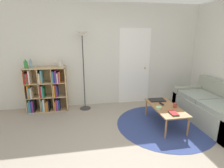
{
  "coord_description": "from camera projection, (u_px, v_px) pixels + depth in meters",
  "views": [
    {
      "loc": [
        -0.75,
        -2.06,
        1.8
      ],
      "look_at": [
        -0.15,
        1.33,
        0.85
      ],
      "focal_mm": 28.0,
      "sensor_mm": 36.0,
      "label": 1
    }
  ],
  "objects": [
    {
      "name": "bookshelf",
      "position": [
        45.0,
        90.0,
        4.26
      ],
      "size": [
        0.95,
        0.34,
        1.08
      ],
      "color": "tan",
      "rests_on": "ground_plane"
    },
    {
      "name": "remote",
      "position": [
        162.0,
        104.0,
        3.7
      ],
      "size": [
        0.05,
        0.14,
        0.02
      ],
      "color": "black",
      "rests_on": "coffee_table"
    },
    {
      "name": "couch",
      "position": [
        214.0,
        109.0,
        3.73
      ],
      "size": [
        0.84,
        1.73,
        0.84
      ],
      "color": "gray",
      "rests_on": "ground_plane"
    },
    {
      "name": "bottle_left",
      "position": [
        26.0,
        65.0,
        4.01
      ],
      "size": [
        0.08,
        0.08,
        0.2
      ],
      "color": "#2D8438",
      "rests_on": "bookshelf"
    },
    {
      "name": "cup",
      "position": [
        175.0,
        105.0,
        3.52
      ],
      "size": [
        0.07,
        0.07,
        0.09
      ],
      "color": "#A33D33",
      "rests_on": "coffee_table"
    },
    {
      "name": "coffee_table",
      "position": [
        165.0,
        108.0,
        3.58
      ],
      "size": [
        0.52,
        1.05,
        0.4
      ],
      "color": "#996B42",
      "rests_on": "ground_plane"
    },
    {
      "name": "floor_lamp",
      "position": [
        82.0,
        45.0,
        4.05
      ],
      "size": [
        0.32,
        0.32,
        1.9
      ],
      "color": "#333333",
      "rests_on": "ground_plane"
    },
    {
      "name": "book_stack_on_table",
      "position": [
        174.0,
        113.0,
        3.23
      ],
      "size": [
        0.13,
        0.22,
        0.03
      ],
      "color": "#196B38",
      "rests_on": "coffee_table"
    },
    {
      "name": "bottle_middle",
      "position": [
        31.0,
        64.0,
        4.03
      ],
      "size": [
        0.06,
        0.06,
        0.22
      ],
      "color": "#6B93A3",
      "rests_on": "bookshelf"
    },
    {
      "name": "rug",
      "position": [
        164.0,
        124.0,
        3.68
      ],
      "size": [
        1.97,
        1.97,
        0.01
      ],
      "color": "navy",
      "rests_on": "ground_plane"
    },
    {
      "name": "vase_on_shelf",
      "position": [
        60.0,
        64.0,
        4.16
      ],
      "size": [
        0.13,
        0.13,
        0.15
      ],
      "color": "#B7B2A8",
      "rests_on": "bookshelf"
    },
    {
      "name": "ground_plane",
      "position": [
        138.0,
        163.0,
        2.56
      ],
      "size": [
        14.0,
        14.0,
        0.0
      ],
      "primitive_type": "plane",
      "color": "gray"
    },
    {
      "name": "bowl",
      "position": [
        159.0,
        108.0,
        3.48
      ],
      "size": [
        0.12,
        0.12,
        0.04
      ],
      "color": "#9ED193",
      "rests_on": "coffee_table"
    },
    {
      "name": "laptop",
      "position": [
        157.0,
        100.0,
        3.93
      ],
      "size": [
        0.35,
        0.23,
        0.02
      ],
      "color": "black",
      "rests_on": "coffee_table"
    },
    {
      "name": "wall_back",
      "position": [
        111.0,
        56.0,
        4.54
      ],
      "size": [
        7.76,
        0.11,
        2.6
      ],
      "color": "silver",
      "rests_on": "ground_plane"
    }
  ]
}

